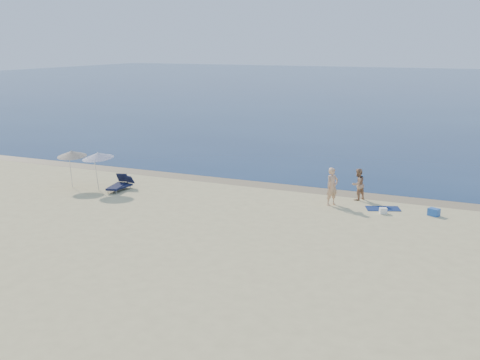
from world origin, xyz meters
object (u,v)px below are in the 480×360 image
Objects in this scene: person_left at (332,187)px; person_right at (358,184)px; blue_cooler at (434,212)px; umbrella_near at (98,156)px.

person_left is 1.15× the size of person_right.
umbrella_near is at bearing -148.48° from blue_cooler.
person_left is 0.85× the size of umbrella_near.
blue_cooler is 17.75m from umbrella_near.
person_left is at bearing 32.60° from umbrella_near.
person_left reaches higher than blue_cooler.
person_left is 1.82m from person_right.
person_right is 0.73× the size of umbrella_near.
person_left is at bearing -154.57° from blue_cooler.
umbrella_near is at bearing -44.60° from person_right.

